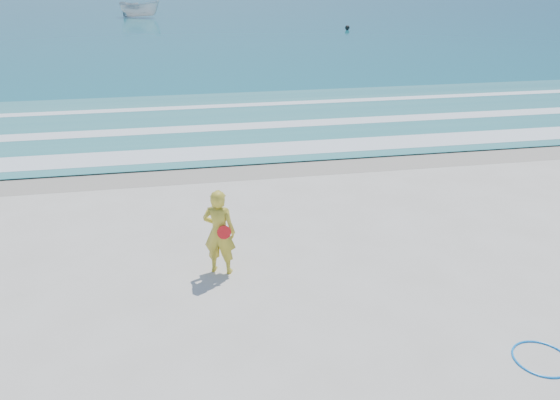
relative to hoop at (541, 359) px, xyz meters
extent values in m
plane|color=silver|center=(-3.43, 0.66, -0.02)|extent=(400.00, 400.00, 0.00)
cube|color=#B2A893|center=(-3.43, 9.66, -0.01)|extent=(400.00, 2.40, 0.00)
cube|color=#59B7AD|center=(-3.43, 14.66, 0.03)|extent=(400.00, 10.00, 0.01)
cube|color=white|center=(-3.43, 10.96, 0.04)|extent=(400.00, 1.40, 0.01)
cube|color=white|center=(-3.43, 13.86, 0.04)|extent=(400.00, 0.90, 0.01)
cube|color=white|center=(-3.43, 17.16, 0.04)|extent=(400.00, 0.60, 0.01)
torus|color=#0D88F5|center=(0.00, 0.00, 0.00)|extent=(1.18, 1.18, 0.03)
imported|color=silver|center=(-9.12, 59.36, 0.93)|extent=(5.02, 3.39, 1.81)
sphere|color=black|center=(10.01, 43.65, 0.23)|extent=(0.42, 0.42, 0.42)
imported|color=gold|center=(-4.74, 3.58, 0.87)|extent=(0.76, 0.64, 1.78)
cylinder|color=red|center=(-4.66, 3.40, 0.95)|extent=(0.27, 0.08, 0.27)
camera|label=1|loc=(-5.28, -6.00, 5.73)|focal=35.00mm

